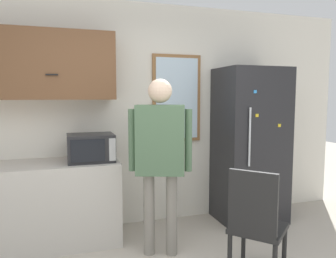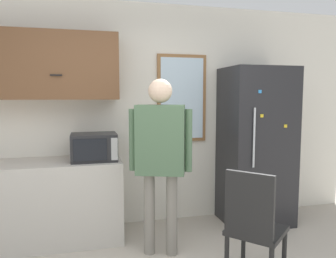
{
  "view_description": "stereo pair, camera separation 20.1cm",
  "coord_description": "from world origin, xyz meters",
  "px_view_note": "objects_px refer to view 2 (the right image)",
  "views": [
    {
      "loc": [
        -0.75,
        -1.84,
        1.58
      ],
      "look_at": [
        0.21,
        1.14,
        1.27
      ],
      "focal_mm": 35.0,
      "sensor_mm": 36.0,
      "label": 1
    },
    {
      "loc": [
        -0.56,
        -1.89,
        1.58
      ],
      "look_at": [
        0.21,
        1.14,
        1.27
      ],
      "focal_mm": 35.0,
      "sensor_mm": 36.0,
      "label": 2
    }
  ],
  "objects_px": {
    "microwave": "(94,147)",
    "refrigerator": "(256,146)",
    "chair": "(253,223)",
    "person": "(160,148)"
  },
  "relations": [
    {
      "from": "chair",
      "to": "person",
      "type": "bearing_deg",
      "value": -0.85
    },
    {
      "from": "microwave",
      "to": "chair",
      "type": "height_order",
      "value": "microwave"
    },
    {
      "from": "person",
      "to": "chair",
      "type": "relative_size",
      "value": 1.77
    },
    {
      "from": "microwave",
      "to": "person",
      "type": "relative_size",
      "value": 0.28
    },
    {
      "from": "refrigerator",
      "to": "chair",
      "type": "bearing_deg",
      "value": -119.43
    },
    {
      "from": "person",
      "to": "microwave",
      "type": "bearing_deg",
      "value": 158.98
    },
    {
      "from": "microwave",
      "to": "person",
      "type": "height_order",
      "value": "person"
    },
    {
      "from": "microwave",
      "to": "refrigerator",
      "type": "relative_size",
      "value": 0.25
    },
    {
      "from": "microwave",
      "to": "refrigerator",
      "type": "bearing_deg",
      "value": 0.7
    },
    {
      "from": "refrigerator",
      "to": "chair",
      "type": "relative_size",
      "value": 1.96
    }
  ]
}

